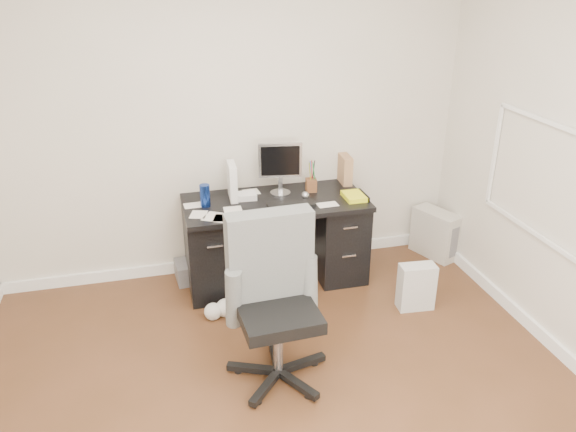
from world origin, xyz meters
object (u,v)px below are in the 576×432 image
Objects in this scene: pc_tower at (435,233)px; wicker_basket at (226,264)px; desk at (276,238)px; lcd_monitor at (280,168)px; keyboard at (291,204)px; office_chair at (278,305)px.

wicker_basket is at bearing 161.09° from pc_tower.
lcd_monitor is (0.07, 0.12, 0.58)m from desk.
lcd_monitor is 1.01× the size of wicker_basket.
desk is at bearing 125.55° from keyboard.
keyboard reaches higher than desk.
office_chair is (-0.35, -1.37, -0.41)m from lcd_monitor.
desk is 0.40m from keyboard.
keyboard is at bearing -12.42° from wicker_basket.
office_chair is (-0.27, -1.24, 0.16)m from desk.
lcd_monitor is at bearing 73.01° from office_chair.
keyboard is at bearing -54.87° from desk.
desk is 3.92× the size of keyboard.
office_chair is 2.50× the size of wicker_basket.
office_chair is at bearing -108.35° from keyboard.
keyboard is 0.76m from wicker_basket.
desk is 1.28m from office_chair.
pc_tower is (1.48, -0.05, -0.76)m from lcd_monitor.
lcd_monitor is at bearing 16.41° from wicker_basket.
lcd_monitor reaches higher than pc_tower.
office_chair reaches higher than desk.
office_chair is 2.28m from pc_tower.
pc_tower is 0.98× the size of wicker_basket.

